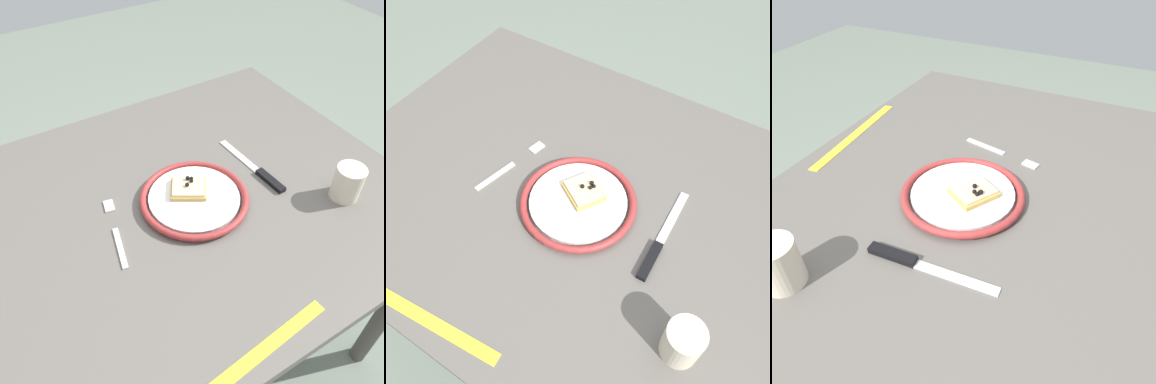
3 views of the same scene
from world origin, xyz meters
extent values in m
plane|color=slate|center=(0.00, 0.00, 0.00)|extent=(6.00, 6.00, 0.00)
cube|color=#5B5651|center=(0.00, 0.00, 0.69)|extent=(1.11, 0.86, 0.03)
cylinder|color=#4C4742|center=(0.49, 0.37, 0.34)|extent=(0.05, 0.05, 0.68)
cylinder|color=white|center=(0.04, -0.02, 0.72)|extent=(0.21, 0.21, 0.02)
torus|color=maroon|center=(0.04, -0.02, 0.72)|extent=(0.25, 0.25, 0.02)
cube|color=tan|center=(0.04, 0.00, 0.73)|extent=(0.11, 0.10, 0.01)
cube|color=beige|center=(0.04, 0.00, 0.74)|extent=(0.10, 0.09, 0.01)
sphere|color=black|center=(0.03, 0.00, 0.75)|extent=(0.01, 0.01, 0.01)
sphere|color=black|center=(0.05, 0.01, 0.75)|extent=(0.01, 0.01, 0.01)
sphere|color=black|center=(0.05, 0.01, 0.74)|extent=(0.01, 0.01, 0.01)
sphere|color=black|center=(0.05, 0.02, 0.75)|extent=(0.01, 0.01, 0.01)
cube|color=silver|center=(0.23, 0.06, 0.71)|extent=(0.03, 0.15, 0.00)
cube|color=black|center=(0.23, -0.06, 0.71)|extent=(0.02, 0.09, 0.01)
cube|color=silver|center=(-0.17, -0.06, 0.71)|extent=(0.04, 0.11, 0.00)
cube|color=silver|center=(-0.14, 0.07, 0.71)|extent=(0.03, 0.04, 0.00)
cylinder|color=beige|center=(0.35, -0.19, 0.75)|extent=(0.07, 0.07, 0.09)
cube|color=yellow|center=(-0.08, -0.39, 0.71)|extent=(0.35, 0.06, 0.00)
camera|label=1|loc=(-0.30, -0.58, 1.38)|focal=37.35mm
camera|label=2|loc=(0.32, -0.47, 1.45)|focal=38.89mm
camera|label=3|loc=(0.57, 0.23, 1.20)|focal=34.67mm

